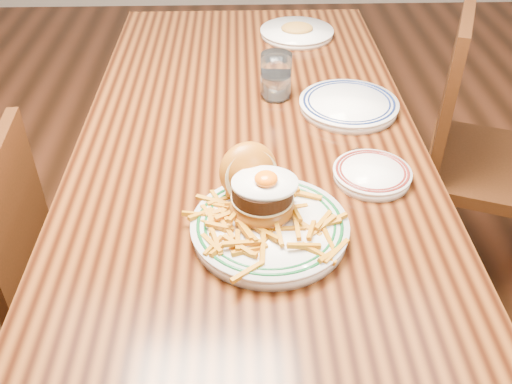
{
  "coord_description": "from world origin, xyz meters",
  "views": [
    {
      "loc": [
        -0.02,
        -1.29,
        1.5
      ],
      "look_at": [
        0.0,
        -0.43,
        0.84
      ],
      "focal_mm": 40.0,
      "sensor_mm": 36.0,
      "label": 1
    }
  ],
  "objects_px": {
    "table": "(249,148)",
    "side_plate": "(372,174)",
    "chair_right": "(479,150)",
    "main_plate": "(266,213)"
  },
  "relations": [
    {
      "from": "side_plate",
      "to": "main_plate",
      "type": "bearing_deg",
      "value": -130.03
    },
    {
      "from": "table",
      "to": "side_plate",
      "type": "distance_m",
      "value": 0.39
    },
    {
      "from": "chair_right",
      "to": "main_plate",
      "type": "bearing_deg",
      "value": 63.07
    },
    {
      "from": "main_plate",
      "to": "table",
      "type": "bearing_deg",
      "value": 72.59
    },
    {
      "from": "table",
      "to": "main_plate",
      "type": "bearing_deg",
      "value": -86.71
    },
    {
      "from": "table",
      "to": "chair_right",
      "type": "distance_m",
      "value": 0.78
    },
    {
      "from": "chair_right",
      "to": "side_plate",
      "type": "height_order",
      "value": "chair_right"
    },
    {
      "from": "table",
      "to": "side_plate",
      "type": "bearing_deg",
      "value": -45.02
    },
    {
      "from": "table",
      "to": "chair_right",
      "type": "bearing_deg",
      "value": 15.69
    },
    {
      "from": "main_plate",
      "to": "side_plate",
      "type": "bearing_deg",
      "value": 12.81
    }
  ]
}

